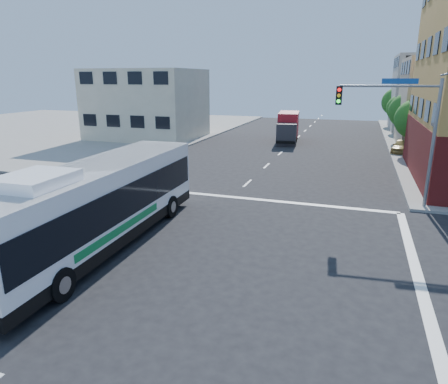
% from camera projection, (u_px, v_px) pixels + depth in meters
% --- Properties ---
extents(ground, '(120.00, 120.00, 0.00)m').
position_uv_depth(ground, '(160.00, 263.00, 15.72)').
color(ground, black).
rests_on(ground, ground).
extents(sidewalk_nw, '(50.00, 50.00, 0.15)m').
position_uv_depth(sidewalk_nw, '(56.00, 127.00, 58.31)').
color(sidewalk_nw, gray).
rests_on(sidewalk_nw, ground).
extents(building_east_far, '(12.06, 10.06, 10.00)m').
position_uv_depth(building_east_far, '(441.00, 94.00, 52.86)').
color(building_east_far, '#A0A09B').
rests_on(building_east_far, ground).
extents(building_west, '(12.06, 10.06, 8.00)m').
position_uv_depth(building_west, '(147.00, 104.00, 47.15)').
color(building_west, beige).
rests_on(building_west, ground).
extents(signal_mast_ne, '(7.91, 1.13, 8.07)m').
position_uv_depth(signal_mast_ne, '(401.00, 118.00, 21.24)').
color(signal_mast_ne, slate).
rests_on(signal_mast_ne, ground).
extents(street_tree_a, '(3.60, 3.60, 5.53)m').
position_uv_depth(street_tree_a, '(416.00, 117.00, 36.53)').
color(street_tree_a, '#3B2115').
rests_on(street_tree_a, ground).
extents(street_tree_b, '(3.80, 3.80, 5.79)m').
position_uv_depth(street_tree_b, '(408.00, 109.00, 43.77)').
color(street_tree_b, '#3B2115').
rests_on(street_tree_b, ground).
extents(street_tree_c, '(3.40, 3.40, 5.29)m').
position_uv_depth(street_tree_c, '(401.00, 107.00, 51.14)').
color(street_tree_c, '#3B2115').
rests_on(street_tree_c, ground).
extents(street_tree_d, '(4.00, 4.00, 6.03)m').
position_uv_depth(street_tree_d, '(397.00, 100.00, 58.32)').
color(street_tree_d, '#3B2115').
rests_on(street_tree_d, ground).
extents(transit_bus, '(3.23, 13.39, 3.94)m').
position_uv_depth(transit_bus, '(98.00, 203.00, 16.80)').
color(transit_bus, black).
rests_on(transit_bus, ground).
extents(box_truck, '(2.91, 7.42, 3.25)m').
position_uv_depth(box_truck, '(288.00, 128.00, 45.04)').
color(box_truck, '#28282D').
rests_on(box_truck, ground).
extents(parked_car, '(2.53, 4.36, 1.40)m').
position_uv_depth(parked_car, '(402.00, 146.00, 38.37)').
color(parked_car, tan).
rests_on(parked_car, ground).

